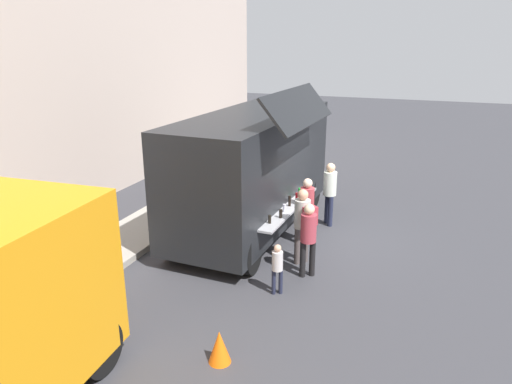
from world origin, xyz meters
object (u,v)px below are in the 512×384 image
at_px(customer_rear_waiting, 308,234).
at_px(child_near_queue, 277,265).
at_px(traffic_cone_orange, 219,347).
at_px(trash_bin, 231,167).
at_px(customer_front_ordering, 307,205).
at_px(food_truck_main, 253,168).
at_px(customer_extra_browsing, 330,188).
at_px(customer_mid_with_backpack, 303,219).

bearing_deg(customer_rear_waiting, child_near_queue, 123.01).
relative_size(traffic_cone_orange, child_near_queue, 0.52).
relative_size(trash_bin, customer_front_ordering, 0.61).
xyz_separation_m(food_truck_main, child_near_queue, (-3.04, -1.67, -1.03)).
height_order(customer_front_ordering, customer_extra_browsing, customer_extra_browsing).
bearing_deg(customer_mid_with_backpack, customer_extra_browsing, -53.93).
xyz_separation_m(traffic_cone_orange, customer_rear_waiting, (3.24, -0.56, 0.70)).
xyz_separation_m(trash_bin, customer_front_ordering, (-4.31, -3.89, 0.49)).
bearing_deg(customer_extra_browsing, child_near_queue, 52.85).
bearing_deg(customer_front_ordering, customer_rear_waiting, 121.19).
bearing_deg(customer_extra_browsing, customer_mid_with_backpack, 54.01).
distance_m(traffic_cone_orange, customer_mid_with_backpack, 3.88).
height_order(customer_front_ordering, child_near_queue, customer_front_ordering).
distance_m(customer_front_ordering, customer_rear_waiting, 1.70).
distance_m(food_truck_main, customer_mid_with_backpack, 2.44).
xyz_separation_m(trash_bin, customer_extra_browsing, (-2.89, -4.14, 0.52)).
bearing_deg(customer_extra_browsing, food_truck_main, -7.42).
xyz_separation_m(traffic_cone_orange, customer_front_ordering, (4.87, -0.09, 0.72)).
relative_size(customer_front_ordering, customer_mid_with_backpack, 0.96).
bearing_deg(customer_extra_browsing, traffic_cone_orange, 51.95).
height_order(food_truck_main, customer_front_ordering, food_truck_main).
bearing_deg(customer_mid_with_backpack, food_truck_main, -4.12).
distance_m(food_truck_main, customer_extra_browsing, 2.15).
xyz_separation_m(customer_rear_waiting, customer_extra_browsing, (3.06, 0.21, 0.06)).
xyz_separation_m(traffic_cone_orange, child_near_queue, (2.31, -0.19, 0.36)).
xyz_separation_m(customer_rear_waiting, child_near_queue, (-0.93, 0.37, -0.34)).
height_order(traffic_cone_orange, customer_mid_with_backpack, customer_mid_with_backpack).
bearing_deg(customer_rear_waiting, traffic_cone_orange, 134.82).
bearing_deg(trash_bin, traffic_cone_orange, -157.52).
xyz_separation_m(customer_mid_with_backpack, customer_rear_waiting, (-0.55, -0.26, -0.09)).
distance_m(traffic_cone_orange, child_near_queue, 2.34).
xyz_separation_m(customer_front_ordering, child_near_queue, (-2.56, -0.09, -0.36)).
bearing_deg(food_truck_main, customer_front_ordering, -104.41).
bearing_deg(traffic_cone_orange, child_near_queue, -4.69).
relative_size(customer_rear_waiting, customer_extra_browsing, 0.95).
height_order(traffic_cone_orange, trash_bin, trash_bin).
relative_size(food_truck_main, traffic_cone_orange, 11.32).
xyz_separation_m(food_truck_main, traffic_cone_orange, (-5.35, -1.48, -1.39)).
bearing_deg(trash_bin, food_truck_main, -148.83).
distance_m(customer_front_ordering, customer_mid_with_backpack, 1.10).
height_order(traffic_cone_orange, customer_extra_browsing, customer_extra_browsing).
distance_m(customer_front_ordering, customer_extra_browsing, 1.45).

